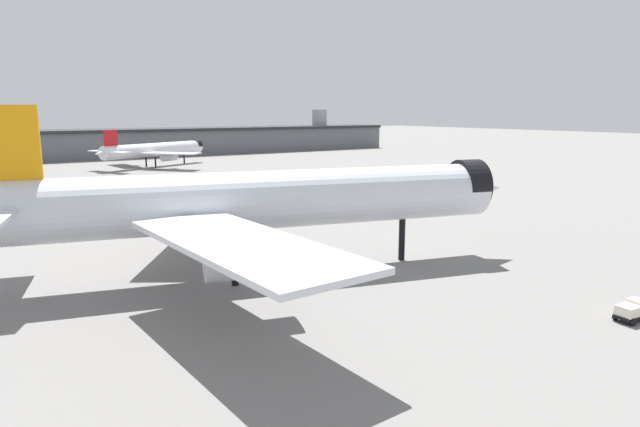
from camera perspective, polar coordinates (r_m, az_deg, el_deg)
The scene contains 6 objects.
ground at distance 64.57m, azimuth -8.19°, elevation -6.56°, with size 900.00×900.00×0.00m, color slate.
airliner_near_gate at distance 63.75m, azimuth -7.25°, elevation 1.20°, with size 67.13×59.80×19.55m.
airliner_far_taxiway at distance 195.70m, azimuth -16.81°, elevation 6.33°, with size 44.46×39.72×12.90m.
terminal_building at distance 242.17m, azimuth -17.58°, elevation 7.08°, with size 235.60×33.92×19.18m.
baggage_tug_wing at distance 58.61m, azimuth 29.69°, elevation -8.71°, with size 3.34×2.15×1.85m.
traffic_cone_near_nose at distance 102.47m, azimuth -0.20°, elevation 0.20°, with size 0.58×0.58×0.73m, color #F2600C.
Camera 1 is at (-27.88, -55.04, 19.04)m, focal length 30.86 mm.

